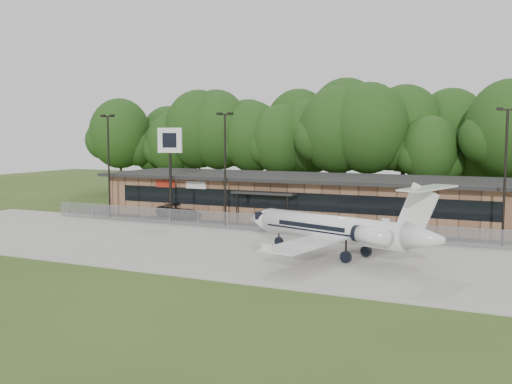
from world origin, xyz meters
The scene contains 12 objects.
ground centered at (0.00, 0.00, 0.00)m, with size 160.00×160.00×0.00m, color #314518.
apron centered at (0.00, 8.00, 0.04)m, with size 64.00×18.00×0.08m, color #9E9B93.
parking_lot centered at (0.00, 19.50, 0.03)m, with size 50.00×9.00×0.06m, color #383835.
terminal centered at (0.00, 23.94, 2.18)m, with size 41.00×11.65×4.30m.
fence centered at (0.00, 15.00, 0.78)m, with size 46.00×0.04×1.52m.
treeline centered at (0.00, 42.00, 7.50)m, with size 72.00×12.00×15.00m, color #223E13, non-canonical shape.
light_pole_left centered at (-18.00, 16.50, 5.98)m, with size 1.55×0.30×10.23m.
light_pole_mid centered at (-5.00, 16.50, 5.98)m, with size 1.55×0.30×10.23m.
light_pole_right centered at (18.00, 16.50, 5.98)m, with size 1.55×0.30×10.23m.
business_jet centered at (8.07, 7.85, 1.90)m, with size 15.64×14.02×5.32m.
suv centered at (-11.48, 19.05, 0.75)m, with size 2.48×5.39×1.50m, color #2B2B2D.
pole_sign centered at (-10.99, 16.79, 6.82)m, with size 2.33×0.83×8.91m.
Camera 1 is at (18.72, -28.66, 8.21)m, focal length 40.00 mm.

